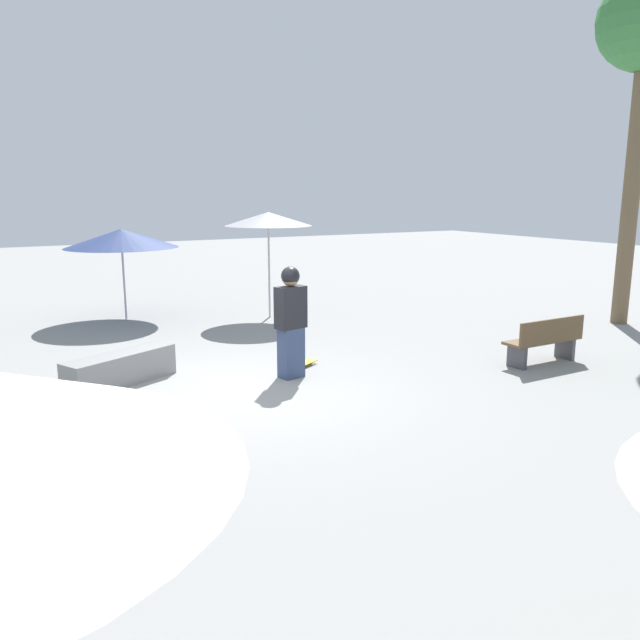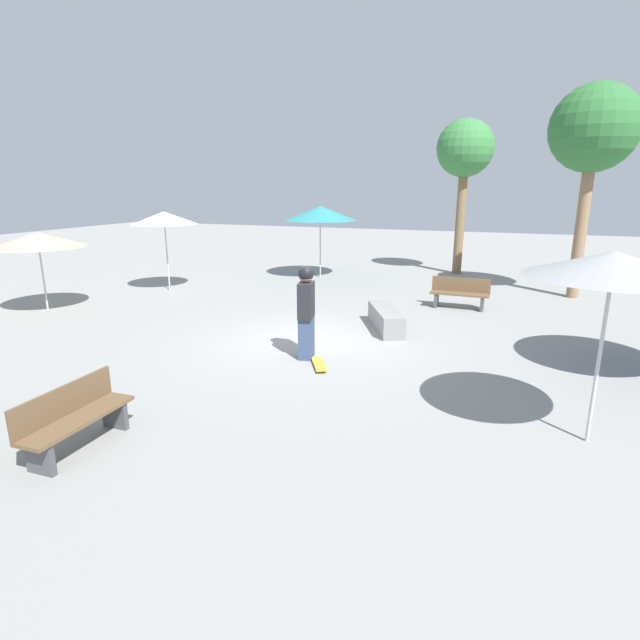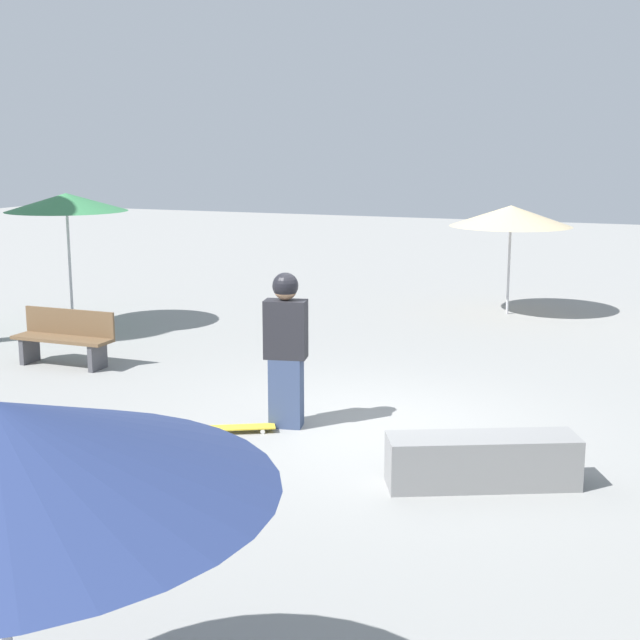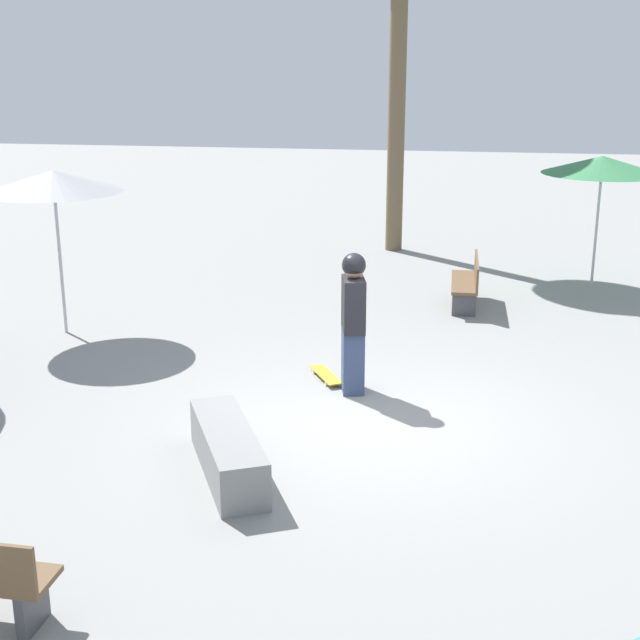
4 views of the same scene
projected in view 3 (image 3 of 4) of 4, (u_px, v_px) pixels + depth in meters
ground_plane at (365, 427)px, 10.65m from camera, size 60.00×60.00×0.00m
skater_main at (286, 345)px, 10.50m from camera, size 0.54×0.38×1.86m
skateboard at (241, 428)px, 10.45m from camera, size 0.80×0.56×0.07m
concrete_ledge at (482, 461)px, 8.78m from camera, size 1.91×1.27×0.51m
bench_near at (65, 338)px, 13.55m from camera, size 1.61×0.46×0.85m
shade_umbrella_green at (66, 202)px, 15.89m from camera, size 2.17×2.17×2.47m
shade_umbrella_tan at (511, 216)px, 17.35m from camera, size 2.38×2.38×2.15m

